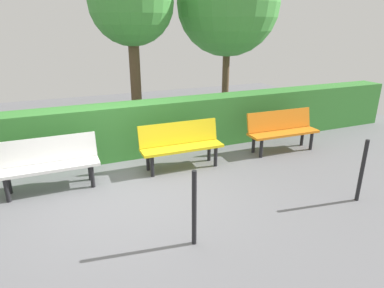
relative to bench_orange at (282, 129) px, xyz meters
The scene contains 9 objects.
ground_plane 3.59m from the bench_orange, ahead, with size 16.47×16.47×0.00m, color slate.
bench_orange is the anchor object (origin of this frame).
bench_yellow 2.33m from the bench_orange, ahead, with size 1.57×0.49×0.86m.
bench_white 4.65m from the bench_orange, ahead, with size 1.57×0.46×0.86m.
hedge_row 2.66m from the bench_orange, 22.07° to the right, with size 12.47×0.60×1.10m, color #387F33.
tree_near 4.03m from the bench_orange, 94.79° to the right, with size 2.79×2.79×4.53m.
tree_mid 4.65m from the bench_orange, 51.42° to the right, with size 2.07×2.07×4.14m.
railing_post_near 2.30m from the bench_orange, 83.26° to the left, with size 0.06×0.06×1.00m, color black.
railing_post_mid 3.81m from the bench_orange, 36.90° to the left, with size 0.06×0.06×1.00m, color black.
Camera 1 is at (0.93, 4.90, 2.59)m, focal length 30.90 mm.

